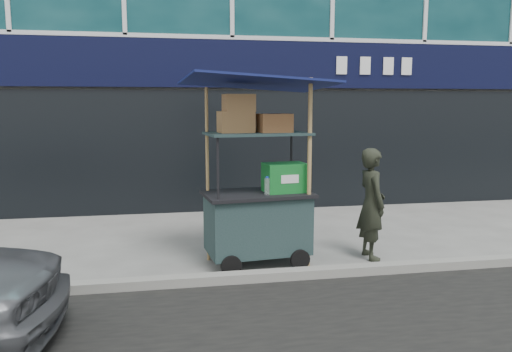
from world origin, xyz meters
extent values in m
plane|color=slate|center=(0.00, 0.00, 0.00)|extent=(80.00, 80.00, 0.00)
cube|color=gray|center=(0.00, -0.20, 0.06)|extent=(80.00, 0.18, 0.12)
cube|color=black|center=(0.00, 3.86, 2.90)|extent=(15.68, 0.06, 0.90)
cube|color=black|center=(0.00, 3.90, 1.20)|extent=(15.68, 0.04, 2.40)
cube|color=#1B2D2E|center=(-0.14, 0.49, 0.55)|extent=(1.39, 0.91, 0.77)
cylinder|color=black|center=(-0.55, 0.03, 0.13)|extent=(0.27, 0.08, 0.26)
cylinder|color=black|center=(0.36, 0.14, 0.13)|extent=(0.27, 0.08, 0.26)
cube|color=black|center=(-0.14, 0.49, 0.95)|extent=(1.49, 1.00, 0.04)
cylinder|color=black|center=(-0.70, 0.09, 1.34)|extent=(0.04, 0.04, 0.82)
cylinder|color=black|center=(0.50, 0.23, 1.34)|extent=(0.04, 0.04, 0.82)
cylinder|color=black|center=(-0.77, 0.75, 1.34)|extent=(0.04, 0.04, 0.82)
cylinder|color=black|center=(0.42, 0.88, 1.34)|extent=(0.04, 0.04, 0.82)
cube|color=#1B2D2E|center=(-0.14, 0.49, 1.75)|extent=(1.39, 0.91, 0.03)
cylinder|color=olive|center=(0.50, 0.23, 1.23)|extent=(0.06, 0.06, 2.46)
cylinder|color=olive|center=(-0.77, 0.75, 1.18)|extent=(0.05, 0.05, 2.35)
cube|color=#0D184D|center=(-0.14, 0.49, 2.41)|extent=(2.00, 1.51, 0.22)
cube|color=#0F601A|center=(0.23, 0.47, 1.17)|extent=(0.59, 0.44, 0.38)
cylinder|color=silver|center=(-0.05, 0.28, 1.08)|extent=(0.08, 0.08, 0.22)
cylinder|color=blue|center=(-0.05, 0.28, 1.20)|extent=(0.04, 0.04, 0.02)
cube|color=#91603D|center=(-0.42, 0.51, 1.90)|extent=(0.47, 0.38, 0.27)
cube|color=brown|center=(0.08, 0.46, 1.89)|extent=(0.45, 0.35, 0.24)
cube|color=#91603D|center=(-0.38, 0.49, 2.15)|extent=(0.41, 0.33, 0.22)
imported|color=black|center=(1.46, 0.44, 0.77)|extent=(0.38, 0.57, 1.54)
camera|label=1|loc=(-1.33, -5.91, 2.13)|focal=35.00mm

